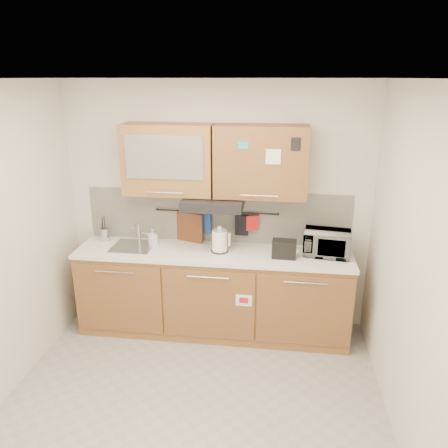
# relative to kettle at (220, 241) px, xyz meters

# --- Properties ---
(floor) EXTENTS (3.20, 3.20, 0.00)m
(floor) POSITION_rel_kettle_xyz_m (-0.07, -1.19, -1.03)
(floor) COLOR #9E9993
(floor) RESTS_ON ground
(ceiling) EXTENTS (3.20, 3.20, 0.00)m
(ceiling) POSITION_rel_kettle_xyz_m (-0.07, -1.19, 1.57)
(ceiling) COLOR white
(ceiling) RESTS_ON wall_back
(wall_back) EXTENTS (3.20, 0.00, 3.20)m
(wall_back) POSITION_rel_kettle_xyz_m (-0.07, 0.31, 0.27)
(wall_back) COLOR silver
(wall_back) RESTS_ON ground
(wall_right) EXTENTS (0.00, 3.00, 3.00)m
(wall_right) POSITION_rel_kettle_xyz_m (1.53, -1.19, 0.27)
(wall_right) COLOR silver
(wall_right) RESTS_ON ground
(base_cabinet) EXTENTS (2.80, 0.64, 0.88)m
(base_cabinet) POSITION_rel_kettle_xyz_m (-0.07, -0.00, -0.62)
(base_cabinet) COLOR #A26B39
(base_cabinet) RESTS_ON floor
(countertop) EXTENTS (2.82, 0.62, 0.04)m
(countertop) POSITION_rel_kettle_xyz_m (-0.07, -0.00, -0.13)
(countertop) COLOR white
(countertop) RESTS_ON base_cabinet
(backsplash) EXTENTS (2.80, 0.02, 0.56)m
(backsplash) POSITION_rel_kettle_xyz_m (-0.07, 0.29, 0.17)
(backsplash) COLOR silver
(backsplash) RESTS_ON countertop
(upper_cabinets) EXTENTS (1.82, 0.37, 0.70)m
(upper_cabinets) POSITION_rel_kettle_xyz_m (-0.08, 0.13, 0.80)
(upper_cabinets) COLOR #A26B39
(upper_cabinets) RESTS_ON wall_back
(range_hood) EXTENTS (0.60, 0.46, 0.10)m
(range_hood) POSITION_rel_kettle_xyz_m (-0.07, 0.06, 0.39)
(range_hood) COLOR black
(range_hood) RESTS_ON upper_cabinets
(sink) EXTENTS (0.42, 0.40, 0.26)m
(sink) POSITION_rel_kettle_xyz_m (-0.92, 0.01, -0.10)
(sink) COLOR silver
(sink) RESTS_ON countertop
(utensil_rail) EXTENTS (1.30, 0.02, 0.02)m
(utensil_rail) POSITION_rel_kettle_xyz_m (-0.07, 0.26, 0.23)
(utensil_rail) COLOR black
(utensil_rail) RESTS_ON backsplash
(utensil_crock) EXTENTS (0.15, 0.15, 0.28)m
(utensil_crock) POSITION_rel_kettle_xyz_m (-1.28, 0.16, -0.04)
(utensil_crock) COLOR #B0B0B4
(utensil_crock) RESTS_ON countertop
(kettle) EXTENTS (0.21, 0.20, 0.27)m
(kettle) POSITION_rel_kettle_xyz_m (0.00, 0.00, 0.00)
(kettle) COLOR white
(kettle) RESTS_ON countertop
(toaster) EXTENTS (0.24, 0.15, 0.18)m
(toaster) POSITION_rel_kettle_xyz_m (0.65, -0.07, -0.02)
(toaster) COLOR black
(toaster) RESTS_ON countertop
(microwave) EXTENTS (0.49, 0.36, 0.25)m
(microwave) POSITION_rel_kettle_xyz_m (1.07, 0.05, 0.02)
(microwave) COLOR #999999
(microwave) RESTS_ON countertop
(soap_bottle) EXTENTS (0.11, 0.11, 0.17)m
(soap_bottle) POSITION_rel_kettle_xyz_m (-0.73, 0.09, -0.02)
(soap_bottle) COLOR #999999
(soap_bottle) RESTS_ON countertop
(cutting_board) EXTENTS (0.30, 0.12, 0.38)m
(cutting_board) POSITION_rel_kettle_xyz_m (-0.36, 0.24, 0.02)
(cutting_board) COLOR brown
(cutting_board) RESTS_ON utensil_rail
(oven_mitt) EXTENTS (0.13, 0.07, 0.21)m
(oven_mitt) POSITION_rel_kettle_xyz_m (-0.18, 0.24, 0.11)
(oven_mitt) COLOR #214797
(oven_mitt) RESTS_ON utensil_rail
(dark_pouch) EXTENTS (0.14, 0.04, 0.22)m
(dark_pouch) POSITION_rel_kettle_xyz_m (0.20, 0.24, 0.10)
(dark_pouch) COLOR black
(dark_pouch) RESTS_ON utensil_rail
(pot_holder) EXTENTS (0.13, 0.05, 0.16)m
(pot_holder) POSITION_rel_kettle_xyz_m (0.31, 0.24, 0.13)
(pot_holder) COLOR red
(pot_holder) RESTS_ON utensil_rail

